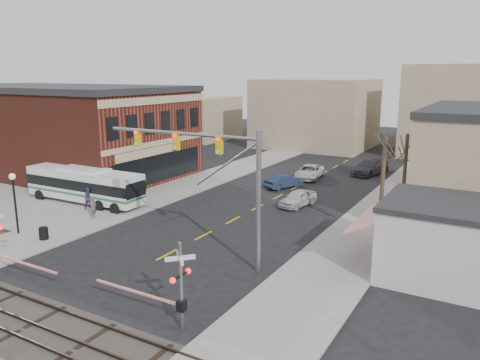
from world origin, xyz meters
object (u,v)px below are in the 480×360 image
car_d (370,167)px  car_b (284,181)px  street_lamp (14,191)px  pedestrian_far (89,198)px  pedestrian_near (93,207)px  rr_crossing_east (173,285)px  traffic_signal_mast (214,166)px  trash_bin (44,233)px  transit_bus (84,185)px  car_c (309,172)px  car_a (298,198)px

car_d → car_b: bearing=-102.5°
street_lamp → pedestrian_far: (-0.30, 6.70, -2.15)m
car_b → pedestrian_near: bearing=86.1°
rr_crossing_east → car_d: rr_crossing_east is taller
pedestrian_far → street_lamp: bearing=-146.3°
car_d → pedestrian_far: 29.98m
traffic_signal_mast → car_d: size_ratio=1.94×
pedestrian_far → car_b: bearing=-4.1°
trash_bin → car_d: car_d is taller
car_b → car_d: size_ratio=0.74×
pedestrian_near → transit_bus: bearing=47.9°
traffic_signal_mast → street_lamp: size_ratio=2.50×
transit_bus → car_c: bearing=55.3°
car_c → trash_bin: bearing=-115.3°
rr_crossing_east → car_b: rr_crossing_east is taller
pedestrian_near → pedestrian_far: bearing=46.8°
pedestrian_far → trash_bin: bearing=-125.5°
car_b → pedestrian_near: 18.43m
car_c → street_lamp: bearing=-120.1°
trash_bin → car_d: bearing=67.3°
car_d → car_c: bearing=-118.1°
transit_bus → rr_crossing_east: rr_crossing_east is taller
traffic_signal_mast → pedestrian_near: (-12.45, 2.21, -4.81)m
traffic_signal_mast → rr_crossing_east: (2.43, -7.07, -3.80)m
transit_bus → car_a: bearing=27.5°
trash_bin → car_b: car_b is taller
pedestrian_near → car_d: bearing=-34.6°
transit_bus → car_a: 18.19m
traffic_signal_mast → trash_bin: traffic_signal_mast is taller
car_b → car_c: (0.62, 5.20, 0.04)m
rr_crossing_east → car_c: (-5.90, 30.90, -1.27)m
car_d → pedestrian_near: size_ratio=3.23×
trash_bin → pedestrian_far: size_ratio=0.46×
car_c → pedestrian_far: pedestrian_far is taller
transit_bus → car_a: transit_bus is taller
street_lamp → car_d: size_ratio=0.78×
rr_crossing_east → street_lamp: 17.28m
street_lamp → car_b: 23.97m
car_a → pedestrian_near: bearing=-126.1°
transit_bus → street_lamp: (2.19, -7.97, 1.49)m
trash_bin → car_a: (11.38, 16.24, 0.15)m
trash_bin → car_a: size_ratio=0.20×
rr_crossing_east → car_b: bearing=104.2°
traffic_signal_mast → car_b: traffic_signal_mast is taller
traffic_signal_mast → street_lamp: (-14.30, -2.91, -2.61)m
trash_bin → pedestrian_far: pedestrian_far is taller
car_a → pedestrian_near: (-12.08, -11.22, 0.28)m
car_d → pedestrian_far: bearing=-106.6°
street_lamp → pedestrian_near: bearing=70.1°
transit_bus → car_b: bearing=47.6°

